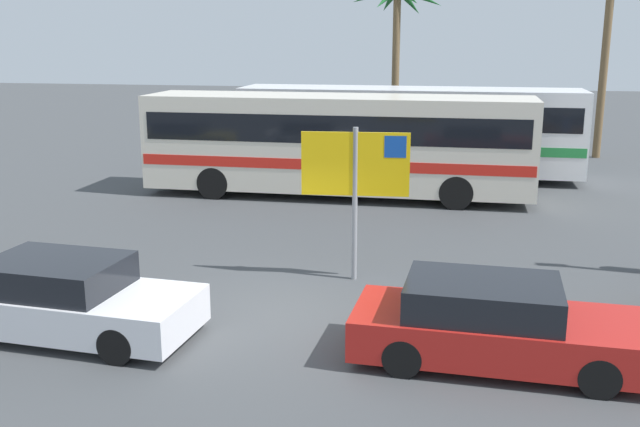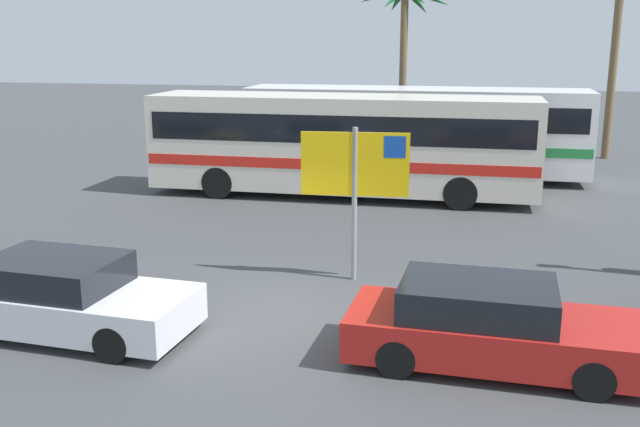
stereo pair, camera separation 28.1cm
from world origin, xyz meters
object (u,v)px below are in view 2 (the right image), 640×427
at_px(ferry_sign, 357,170).
at_px(car_red, 489,326).
at_px(bus_front_coach, 342,140).
at_px(bus_rear_coach, 414,128).
at_px(car_white, 65,297).

bearing_deg(ferry_sign, car_red, -58.17).
bearing_deg(bus_front_coach, ferry_sign, -77.48).
distance_m(bus_front_coach, bus_rear_coach, 4.23).
bearing_deg(car_red, bus_front_coach, 113.45).
height_order(ferry_sign, car_red, ferry_sign).
relative_size(bus_front_coach, car_red, 2.65).
distance_m(bus_rear_coach, car_white, 16.27).
relative_size(bus_rear_coach, car_red, 2.65).
bearing_deg(car_white, bus_rear_coach, 77.75).
relative_size(car_white, car_red, 0.97).
height_order(bus_front_coach, car_white, bus_front_coach).
height_order(bus_front_coach, bus_rear_coach, same).
bearing_deg(bus_front_coach, bus_rear_coach, 62.88).
relative_size(bus_rear_coach, ferry_sign, 3.77).
height_order(bus_rear_coach, car_red, bus_rear_coach).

